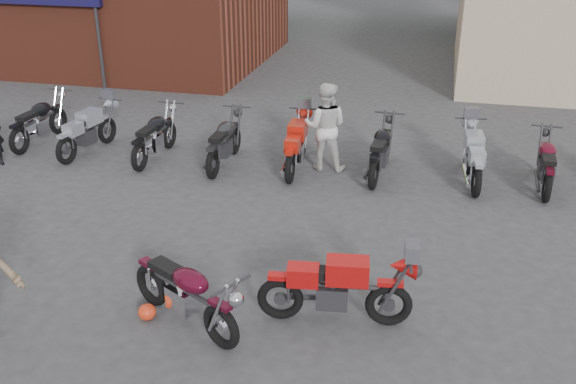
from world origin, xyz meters
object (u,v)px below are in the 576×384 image
(sportbike, at_px, (338,285))
(helmet, at_px, (147,312))
(row_bike_1, at_px, (87,128))
(row_bike_5, at_px, (381,147))
(row_bike_2, at_px, (155,134))
(vintage_motorcycle, at_px, (185,289))
(row_bike_3, at_px, (224,139))
(row_bike_4, at_px, (297,142))
(row_bike_7, at_px, (546,161))
(row_bike_6, at_px, (473,154))
(row_bike_0, at_px, (39,119))
(person_light, at_px, (325,127))

(sportbike, height_order, helmet, sportbike)
(row_bike_1, relative_size, row_bike_5, 0.96)
(sportbike, height_order, row_bike_2, sportbike)
(vintage_motorcycle, xyz_separation_m, row_bike_3, (-1.35, 5.54, 0.01))
(vintage_motorcycle, bearing_deg, sportbike, 44.79)
(row_bike_4, bearing_deg, row_bike_7, -90.63)
(row_bike_4, distance_m, row_bike_6, 3.55)
(row_bike_1, height_order, row_bike_6, row_bike_6)
(helmet, relative_size, row_bike_0, 0.12)
(person_light, bearing_deg, row_bike_2, 1.78)
(sportbike, bearing_deg, row_bike_3, 115.33)
(row_bike_3, bearing_deg, row_bike_7, -87.13)
(helmet, relative_size, row_bike_1, 0.13)
(row_bike_2, bearing_deg, vintage_motorcycle, -150.39)
(helmet, relative_size, row_bike_3, 0.12)
(row_bike_2, xyz_separation_m, row_bike_6, (6.65, 0.31, 0.01))
(row_bike_5, height_order, row_bike_6, row_bike_5)
(vintage_motorcycle, bearing_deg, row_bike_2, 146.41)
(vintage_motorcycle, height_order, row_bike_2, row_bike_2)
(vintage_motorcycle, relative_size, person_light, 1.06)
(row_bike_2, height_order, row_bike_3, row_bike_3)
(row_bike_0, height_order, row_bike_6, row_bike_0)
(row_bike_2, bearing_deg, row_bike_1, 92.34)
(sportbike, height_order, row_bike_0, row_bike_0)
(row_bike_6, bearing_deg, row_bike_3, 88.43)
(row_bike_4, bearing_deg, person_light, -77.05)
(row_bike_3, bearing_deg, person_light, -81.99)
(row_bike_0, height_order, row_bike_2, row_bike_0)
(row_bike_2, height_order, row_bike_6, row_bike_6)
(row_bike_6, bearing_deg, helmet, 138.49)
(row_bike_4, bearing_deg, row_bike_6, -90.24)
(sportbike, xyz_separation_m, row_bike_1, (-6.43, 4.99, -0.01))
(row_bike_1, distance_m, row_bike_2, 1.60)
(row_bike_1, bearing_deg, row_bike_3, -81.38)
(helmet, relative_size, row_bike_6, 0.12)
(sportbike, height_order, row_bike_1, sportbike)
(sportbike, relative_size, person_light, 1.07)
(row_bike_5, relative_size, row_bike_7, 1.07)
(row_bike_1, relative_size, row_bike_4, 0.96)
(person_light, relative_size, row_bike_7, 0.96)
(person_light, xyz_separation_m, row_bike_5, (1.17, -0.06, -0.33))
(row_bike_5, bearing_deg, row_bike_2, 96.16)
(vintage_motorcycle, relative_size, row_bike_2, 0.99)
(vintage_motorcycle, height_order, row_bike_6, row_bike_6)
(row_bike_4, bearing_deg, helmet, 169.28)
(row_bike_5, relative_size, row_bike_6, 1.02)
(row_bike_5, bearing_deg, row_bike_6, -84.31)
(row_bike_4, distance_m, row_bike_5, 1.74)
(helmet, height_order, row_bike_2, row_bike_2)
(helmet, bearing_deg, row_bike_1, 125.56)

